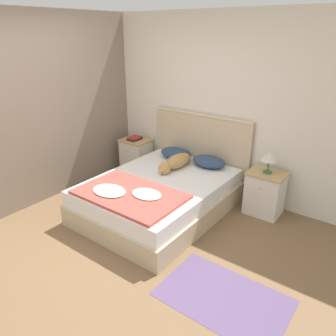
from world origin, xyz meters
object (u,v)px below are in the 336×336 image
(pillow_left, at_px, (176,153))
(table_lamp, at_px, (269,157))
(dog, at_px, (175,162))
(nightstand_right, at_px, (265,193))
(book_stack, at_px, (135,138))
(nightstand_left, at_px, (136,156))
(pillow_right, at_px, (209,162))
(bed, at_px, (159,196))

(pillow_left, xyz_separation_m, table_lamp, (1.43, 0.03, 0.26))
(pillow_left, relative_size, dog, 0.65)
(nightstand_right, distance_m, book_stack, 2.31)
(nightstand_left, relative_size, pillow_right, 1.18)
(nightstand_right, xyz_separation_m, dog, (-1.20, -0.37, 0.27))
(bed, height_order, nightstand_left, nightstand_left)
(book_stack, bearing_deg, pillow_left, -1.01)
(table_lamp, bearing_deg, pillow_right, -178.10)
(nightstand_left, xyz_separation_m, book_stack, (-0.01, -0.02, 0.32))
(pillow_left, bearing_deg, nightstand_right, 1.24)
(pillow_left, relative_size, book_stack, 2.17)
(pillow_left, height_order, table_lamp, table_lamp)
(pillow_right, bearing_deg, table_lamp, 1.90)
(nightstand_right, relative_size, pillow_left, 1.18)
(nightstand_left, relative_size, dog, 0.77)
(nightstand_left, xyz_separation_m, dog, (1.08, -0.37, 0.27))
(nightstand_right, relative_size, pillow_right, 1.18)
(pillow_left, height_order, pillow_right, same)
(bed, relative_size, pillow_right, 4.00)
(nightstand_left, bearing_deg, book_stack, -109.90)
(nightstand_right, relative_size, dog, 0.77)
(table_lamp, bearing_deg, dog, -163.14)
(pillow_right, bearing_deg, dog, -135.97)
(bed, xyz_separation_m, nightstand_left, (-1.14, 0.82, 0.06))
(dog, bearing_deg, nightstand_right, 16.99)
(pillow_right, bearing_deg, book_stack, 179.40)
(book_stack, bearing_deg, nightstand_right, 0.40)
(bed, bearing_deg, book_stack, 145.03)
(book_stack, distance_m, table_lamp, 2.29)
(nightstand_left, distance_m, pillow_left, 0.89)
(dog, xyz_separation_m, book_stack, (-1.09, 0.35, 0.06))
(pillow_left, distance_m, book_stack, 0.86)
(bed, relative_size, nightstand_left, 3.39)
(nightstand_left, height_order, nightstand_right, same)
(pillow_right, relative_size, book_stack, 2.17)
(book_stack, bearing_deg, pillow_right, -0.60)
(bed, bearing_deg, table_lamp, 35.55)
(bed, bearing_deg, pillow_right, 69.75)
(pillow_right, relative_size, dog, 0.65)
(book_stack, xyz_separation_m, table_lamp, (2.29, 0.01, 0.19))
(dog, bearing_deg, pillow_right, 44.03)
(nightstand_left, bearing_deg, nightstand_right, 0.00)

